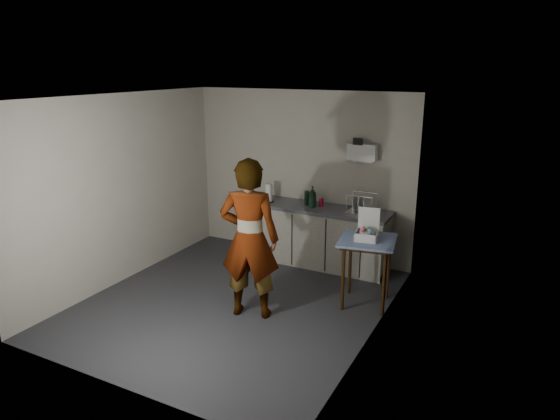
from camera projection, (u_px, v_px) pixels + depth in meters
The scene contains 15 objects.
ground at pixel (235, 302), 6.45m from camera, with size 4.00×4.00×0.00m, color #27282C.
wall_back at pixel (301, 175), 7.78m from camera, with size 3.60×0.02×2.60m, color beige.
wall_right at pixel (375, 227), 5.30m from camera, with size 0.02×4.00×2.60m, color beige.
wall_left at pixel (123, 190), 6.87m from camera, with size 0.02×4.00×2.60m, color beige.
ceiling at pixel (230, 97), 5.72m from camera, with size 3.60×4.00×0.01m, color white.
kitchen_counter at pixel (316, 237), 7.60m from camera, with size 2.24×0.62×0.91m.
wall_shelf at pixel (362, 152), 7.16m from camera, with size 0.42×0.18×0.37m.
side_table at pixel (367, 248), 6.20m from camera, with size 0.78×0.78×0.88m.
standing_man at pixel (249, 239), 5.89m from camera, with size 0.71×0.47×1.95m, color #B2A593.
soap_bottle at pixel (312, 197), 7.41m from camera, with size 0.12×0.12×0.32m, color black.
soda_can at pixel (321, 202), 7.47m from camera, with size 0.07×0.07×0.13m, color red.
dark_bottle at pixel (307, 198), 7.52m from camera, with size 0.07×0.07×0.22m, color black.
paper_towel at pixel (269, 193), 7.70m from camera, with size 0.16×0.16×0.29m.
dish_rack at pixel (361, 209), 7.13m from camera, with size 0.41×0.31×0.29m.
bakery_box at pixel (367, 233), 6.15m from camera, with size 0.30×0.31×0.38m.
Camera 1 is at (3.19, -4.94, 2.96)m, focal length 32.00 mm.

